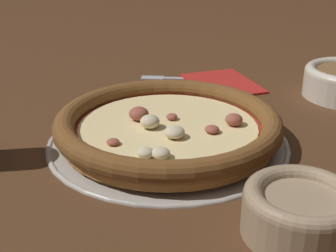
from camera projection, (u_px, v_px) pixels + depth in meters
ground_plane at (168, 142)px, 0.67m from camera, size 3.00×3.00×0.00m
pizza_tray at (168, 140)px, 0.67m from camera, size 0.34×0.34×0.01m
pizza at (168, 125)px, 0.66m from camera, size 0.32×0.32×0.04m
bowl_near at (301, 210)px, 0.46m from camera, size 0.12×0.12×0.05m
napkin at (222, 82)px, 0.90m from camera, size 0.16×0.13×0.01m
fork at (179, 78)px, 0.94m from camera, size 0.09×0.16×0.00m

